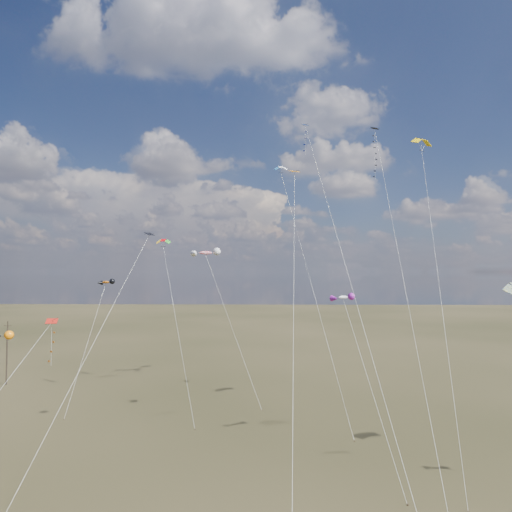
{
  "coord_description": "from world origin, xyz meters",
  "views": [
    {
      "loc": [
        1.36,
        -38.38,
        17.03
      ],
      "look_at": [
        0.0,
        18.0,
        19.0
      ],
      "focal_mm": 32.0,
      "sensor_mm": 36.0,
      "label": 1
    }
  ],
  "objects_px": {
    "utility_pole_near": "(7,358)",
    "diamond_black_high": "(378,166)",
    "parafoil_yellow": "(422,140)",
    "utility_pole_far": "(7,343)"
  },
  "relations": [
    {
      "from": "diamond_black_high",
      "to": "parafoil_yellow",
      "type": "height_order",
      "value": "diamond_black_high"
    },
    {
      "from": "utility_pole_far",
      "to": "parafoil_yellow",
      "type": "height_order",
      "value": "parafoil_yellow"
    },
    {
      "from": "parafoil_yellow",
      "to": "utility_pole_far",
      "type": "bearing_deg",
      "value": 153.61
    },
    {
      "from": "diamond_black_high",
      "to": "parafoil_yellow",
      "type": "distance_m",
      "value": 5.42
    },
    {
      "from": "utility_pole_far",
      "to": "parafoil_yellow",
      "type": "bearing_deg",
      "value": -26.39
    },
    {
      "from": "utility_pole_near",
      "to": "diamond_black_high",
      "type": "height_order",
      "value": "diamond_black_high"
    },
    {
      "from": "utility_pole_near",
      "to": "parafoil_yellow",
      "type": "relative_size",
      "value": 0.25
    },
    {
      "from": "utility_pole_near",
      "to": "parafoil_yellow",
      "type": "xyz_separation_m",
      "value": [
        56.52,
        -18.02,
        27.51
      ]
    },
    {
      "from": "utility_pole_near",
      "to": "diamond_black_high",
      "type": "xyz_separation_m",
      "value": [
        52.2,
        -15.66,
        25.24
      ]
    },
    {
      "from": "utility_pole_far",
      "to": "parafoil_yellow",
      "type": "xyz_separation_m",
      "value": [
        64.52,
        -32.02,
        27.51
      ]
    }
  ]
}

